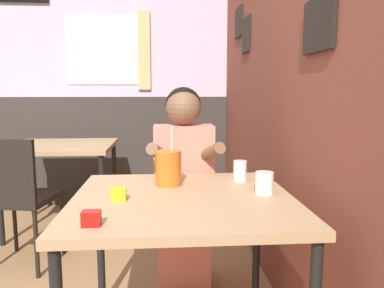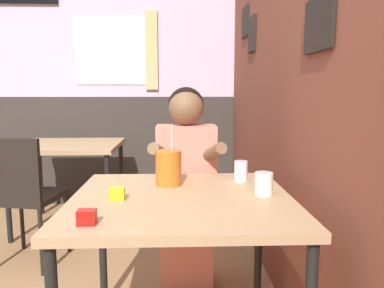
{
  "view_description": "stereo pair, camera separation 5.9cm",
  "coord_description": "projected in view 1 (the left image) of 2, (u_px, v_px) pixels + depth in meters",
  "views": [
    {
      "loc": [
        0.48,
        -1.11,
        1.16
      ],
      "look_at": [
        0.6,
        0.58,
        0.92
      ],
      "focal_mm": 35.0,
      "sensor_mm": 36.0,
      "label": 1
    },
    {
      "loc": [
        0.54,
        -1.11,
        1.16
      ],
      "look_at": [
        0.6,
        0.58,
        0.92
      ],
      "focal_mm": 35.0,
      "sensor_mm": 36.0,
      "label": 2
    }
  ],
  "objects": [
    {
      "name": "back_wall",
      "position": [
        115.0,
        70.0,
        3.7
      ],
      "size": [
        5.21,
        0.09,
        2.7
      ],
      "color": "silver",
      "rests_on": "ground_plane"
    },
    {
      "name": "condiment_ketchup",
      "position": [
        91.0,
        218.0,
        1.22
      ],
      "size": [
        0.06,
        0.04,
        0.05
      ],
      "color": "#B7140F",
      "rests_on": "main_table"
    },
    {
      "name": "cocktail_pitcher",
      "position": [
        168.0,
        168.0,
        1.74
      ],
      "size": [
        0.12,
        0.12,
        0.28
      ],
      "color": "#C6661E",
      "rests_on": "main_table"
    },
    {
      "name": "brick_wall_right",
      "position": [
        265.0,
        61.0,
        2.44
      ],
      "size": [
        0.08,
        4.68,
        2.7
      ],
      "color": "brown",
      "rests_on": "ground_plane"
    },
    {
      "name": "condiment_mustard",
      "position": [
        119.0,
        194.0,
        1.5
      ],
      "size": [
        0.06,
        0.04,
        0.05
      ],
      "color": "yellow",
      "rests_on": "main_table"
    },
    {
      "name": "glass_near_pitcher",
      "position": [
        240.0,
        171.0,
        1.82
      ],
      "size": [
        0.07,
        0.07,
        0.1
      ],
      "color": "silver",
      "rests_on": "main_table"
    },
    {
      "name": "person_seated",
      "position": [
        184.0,
        184.0,
        2.18
      ],
      "size": [
        0.42,
        0.4,
        1.18
      ],
      "color": "#EA7F6B",
      "rests_on": "ground_plane"
    },
    {
      "name": "chair_near_window",
      "position": [
        15.0,
        192.0,
        2.39
      ],
      "size": [
        0.47,
        0.47,
        0.87
      ],
      "rotation": [
        0.0,
        0.0,
        -0.18
      ],
      "color": "black",
      "rests_on": "ground_plane"
    },
    {
      "name": "glass_center",
      "position": [
        264.0,
        183.0,
        1.59
      ],
      "size": [
        0.08,
        0.08,
        0.1
      ],
      "color": "silver",
      "rests_on": "main_table"
    },
    {
      "name": "background_table",
      "position": [
        62.0,
        153.0,
        3.11
      ],
      "size": [
        0.84,
        0.77,
        0.72
      ],
      "color": "tan",
      "rests_on": "ground_plane"
    },
    {
      "name": "main_table",
      "position": [
        183.0,
        211.0,
        1.57
      ],
      "size": [
        0.92,
        0.86,
        0.72
      ],
      "color": "tan",
      "rests_on": "ground_plane"
    }
  ]
}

